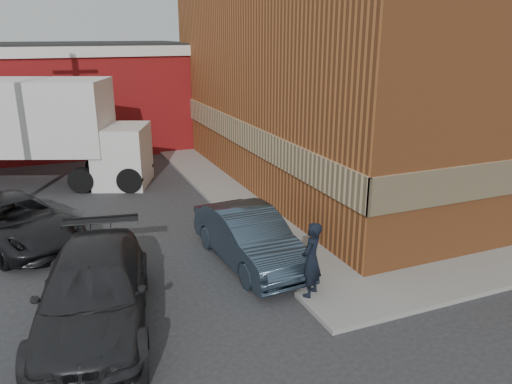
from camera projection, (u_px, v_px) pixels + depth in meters
name	position (u px, v px, depth m)	size (l,w,h in m)	color
ground	(312.00, 292.00, 12.35)	(90.00, 90.00, 0.00)	#28282B
brick_building	(387.00, 67.00, 21.92)	(14.25, 18.25, 9.36)	#9F5429
sidewalk_west	(219.00, 187.00, 20.45)	(1.80, 18.00, 0.12)	gray
warehouse	(37.00, 97.00, 26.86)	(16.30, 8.30, 5.60)	maroon
man	(311.00, 260.00, 11.73)	(0.67, 0.44, 1.84)	black
sedan	(250.00, 237.00, 13.72)	(1.61, 4.62, 1.52)	#2D3C4C
suv_a	(16.00, 221.00, 14.99)	(2.38, 5.17, 1.44)	black
suv_b	(94.00, 293.00, 10.68)	(2.27, 5.59, 1.62)	#262629
box_truck	(45.00, 125.00, 20.30)	(9.17, 5.70, 4.36)	silver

